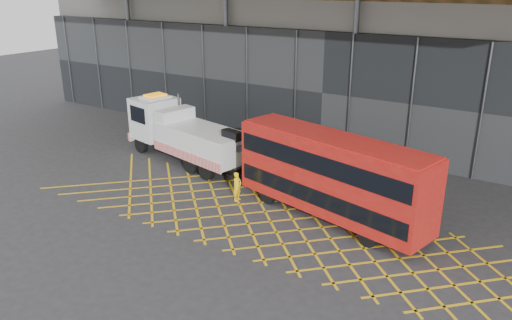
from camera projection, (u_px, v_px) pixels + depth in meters
The scene contains 6 objects.
ground_plane at pixel (194, 200), 26.85m from camera, with size 120.00×120.00×0.00m, color #29292C.
road_markings at pixel (285, 226), 24.00m from camera, with size 27.96×7.16×0.01m.
construction_building at pixel (365, 10), 37.37m from camera, with size 55.00×23.97×18.00m.
recovery_truck at pixel (183, 133), 32.08m from camera, with size 11.53×4.79×4.01m.
bus_towed at pixel (331, 173), 24.09m from camera, with size 10.59×4.78×4.21m.
worker at pixel (237, 186), 26.51m from camera, with size 0.58×0.38×1.59m, color yellow.
Camera 1 is at (16.03, -18.84, 11.16)m, focal length 35.00 mm.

